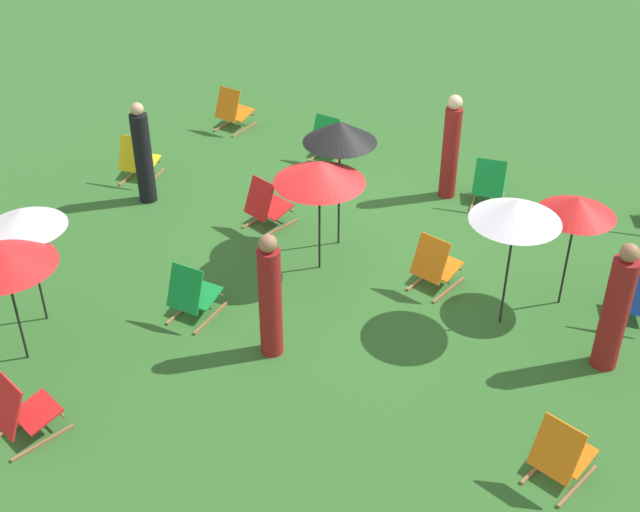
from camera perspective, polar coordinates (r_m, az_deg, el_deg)
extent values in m
plane|color=#2D6026|center=(12.70, 2.58, 0.76)|extent=(40.00, 40.00, 0.00)
cube|color=olive|center=(16.29, -5.13, 8.57)|extent=(0.11, 0.76, 0.04)
cube|color=olive|center=(16.55, -6.34, 8.92)|extent=(0.11, 0.76, 0.04)
cube|color=orange|center=(16.38, -5.57, 9.67)|extent=(0.52, 0.48, 0.13)
cube|color=orange|center=(16.06, -6.30, 10.21)|extent=(0.50, 0.29, 0.57)
cylinder|color=olive|center=(16.55, -5.11, 9.69)|extent=(0.44, 0.07, 0.03)
cube|color=olive|center=(13.05, -2.77, 1.86)|extent=(0.25, 0.74, 0.04)
cube|color=olive|center=(13.34, -4.06, 2.56)|extent=(0.25, 0.74, 0.04)
cube|color=red|center=(13.12, -3.13, 3.31)|extent=(0.58, 0.55, 0.13)
cube|color=red|center=(12.81, -4.16, 3.91)|extent=(0.53, 0.37, 0.57)
cylinder|color=olive|center=(13.27, -2.49, 3.36)|extent=(0.43, 0.15, 0.03)
cube|color=olive|center=(14.72, -11.25, 5.15)|extent=(0.17, 0.75, 0.04)
cube|color=olive|center=(14.93, -12.74, 5.38)|extent=(0.17, 0.75, 0.04)
cube|color=yellow|center=(14.79, -11.93, 6.30)|extent=(0.55, 0.51, 0.13)
cube|color=yellow|center=(14.43, -12.63, 6.76)|extent=(0.52, 0.33, 0.57)
cylinder|color=olive|center=(14.97, -11.53, 6.41)|extent=(0.44, 0.10, 0.03)
cube|color=olive|center=(9.49, 17.10, -14.73)|extent=(0.25, 0.74, 0.04)
cube|color=olive|center=(9.60, 14.80, -13.50)|extent=(0.25, 0.74, 0.04)
cube|color=orange|center=(9.43, 16.50, -12.73)|extent=(0.58, 0.55, 0.13)
cube|color=orange|center=(9.04, 15.80, -12.55)|extent=(0.53, 0.37, 0.57)
cylinder|color=olive|center=(9.61, 17.05, -12.36)|extent=(0.43, 0.15, 0.03)
cube|color=olive|center=(15.11, 1.45, 6.61)|extent=(0.10, 0.76, 0.04)
cube|color=olive|center=(15.32, 0.04, 7.02)|extent=(0.10, 0.76, 0.04)
cube|color=#148C38|center=(15.18, 0.95, 7.81)|extent=(0.51, 0.47, 0.13)
cube|color=#148C38|center=(14.83, 0.34, 8.36)|extent=(0.50, 0.28, 0.57)
cylinder|color=olive|center=(15.37, 1.35, 7.85)|extent=(0.44, 0.06, 0.03)
cube|color=olive|center=(14.03, 12.20, 3.52)|extent=(0.18, 0.75, 0.04)
cube|color=olive|center=(14.06, 10.43, 3.81)|extent=(0.18, 0.75, 0.04)
cube|color=#148C38|center=(14.01, 11.48, 4.75)|extent=(0.55, 0.52, 0.13)
cube|color=#148C38|center=(13.61, 11.45, 5.20)|extent=(0.52, 0.34, 0.57)
cylinder|color=olive|center=(14.22, 11.56, 4.87)|extent=(0.44, 0.11, 0.03)
cube|color=olive|center=(9.99, -18.32, -11.97)|extent=(0.26, 0.74, 0.04)
cube|color=olive|center=(10.30, -19.51, -10.62)|extent=(0.26, 0.74, 0.04)
cube|color=red|center=(10.00, -18.69, -10.00)|extent=(0.59, 0.56, 0.13)
cube|color=red|center=(9.75, -20.53, -9.57)|extent=(0.53, 0.38, 0.57)
cylinder|color=olive|center=(10.10, -17.62, -9.79)|extent=(0.43, 0.16, 0.03)
cube|color=olive|center=(11.83, 8.75, -2.30)|extent=(0.20, 0.75, 0.04)
cube|color=olive|center=(12.02, 7.01, -1.50)|extent=(0.20, 0.75, 0.04)
cube|color=orange|center=(11.85, 8.24, -0.69)|extent=(0.56, 0.53, 0.13)
cube|color=orange|center=(11.48, 7.51, -0.18)|extent=(0.52, 0.34, 0.57)
cylinder|color=olive|center=(12.03, 8.74, -0.56)|extent=(0.44, 0.12, 0.03)
cube|color=olive|center=(11.93, 19.46, -3.73)|extent=(0.16, 0.76, 0.04)
cube|color=#1947B7|center=(11.89, 20.74, -2.67)|extent=(0.54, 0.50, 0.13)
cylinder|color=olive|center=(12.09, 20.71, -2.41)|extent=(0.44, 0.10, 0.03)
cube|color=olive|center=(13.00, -19.95, -0.53)|extent=(0.16, 0.76, 0.04)
cube|color=#1947B7|center=(13.07, -20.36, 0.91)|extent=(0.54, 0.50, 0.13)
cylinder|color=olive|center=(13.19, -19.61, 1.03)|extent=(0.44, 0.10, 0.03)
cube|color=olive|center=(11.28, -7.43, -4.21)|extent=(0.04, 0.76, 0.04)
cube|color=olive|center=(11.50, -9.25, -3.55)|extent=(0.04, 0.76, 0.04)
cube|color=#148C38|center=(11.30, -8.16, -2.59)|extent=(0.48, 0.44, 0.13)
cube|color=#148C38|center=(10.95, -9.17, -2.22)|extent=(0.48, 0.25, 0.57)
cylinder|color=olive|center=(11.47, -7.56, -2.36)|extent=(0.44, 0.03, 0.03)
cylinder|color=black|center=(11.73, -0.04, 2.64)|extent=(0.03, 0.03, 1.69)
cone|color=red|center=(11.38, -0.04, 5.74)|extent=(1.27, 1.27, 0.31)
cylinder|color=black|center=(10.87, 12.68, -0.57)|extent=(0.03, 0.03, 1.84)
cone|color=white|center=(10.45, 13.21, 3.07)|extent=(1.14, 1.14, 0.30)
cylinder|color=black|center=(10.72, -20.05, -3.12)|extent=(0.03, 0.03, 1.66)
cone|color=red|center=(10.33, -20.81, 0.06)|extent=(1.24, 1.24, 0.29)
cylinder|color=black|center=(11.32, -18.79, -0.70)|extent=(0.03, 0.03, 1.67)
cone|color=white|center=(10.95, -19.47, 2.45)|extent=(1.01, 1.01, 0.26)
cylinder|color=black|center=(12.23, 1.31, 4.80)|extent=(0.03, 0.03, 1.97)
cone|color=black|center=(11.84, 1.37, 8.44)|extent=(1.06, 1.06, 0.31)
cylinder|color=black|center=(11.50, 16.52, 0.21)|extent=(0.03, 0.03, 1.62)
cone|color=red|center=(11.14, 17.10, 3.26)|extent=(1.02, 1.02, 0.25)
cylinder|color=black|center=(13.80, -11.92, 6.51)|extent=(0.34, 0.34, 1.51)
sphere|color=tan|center=(13.44, -12.34, 9.73)|extent=(0.21, 0.21, 0.21)
cylinder|color=maroon|center=(10.24, -3.40, -3.19)|extent=(0.36, 0.36, 1.52)
sphere|color=#936647|center=(9.75, -3.56, 0.85)|extent=(0.22, 0.22, 0.22)
cylinder|color=maroon|center=(10.61, 19.40, -3.76)|extent=(0.43, 0.43, 1.55)
sphere|color=#936647|center=(10.13, 20.31, 0.19)|extent=(0.23, 0.23, 0.23)
cylinder|color=maroon|center=(13.79, 8.85, 6.92)|extent=(0.28, 0.28, 1.55)
sphere|color=beige|center=(13.42, 9.17, 10.28)|extent=(0.24, 0.24, 0.24)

